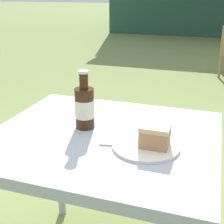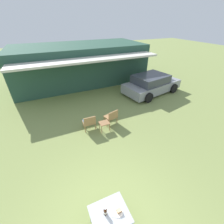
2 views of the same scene
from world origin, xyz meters
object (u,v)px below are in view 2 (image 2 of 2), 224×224
parked_car (151,84)px  patio_table (110,215)px  cake_on_plate (118,212)px  wicker_chair_plain (112,116)px  cola_bottle_near (105,212)px  garden_side_table (104,124)px  wicker_chair_cushioned (89,122)px

parked_car → patio_table: 8.16m
cake_on_plate → wicker_chair_plain: bearing=68.0°
parked_car → cola_bottle_near: size_ratio=18.44×
wicker_chair_plain → cake_on_plate: (-1.57, -3.88, 0.31)m
parked_car → garden_side_table: size_ratio=9.56×
wicker_chair_cushioned → parked_car: bearing=-155.4°
wicker_chair_cushioned → cola_bottle_near: size_ratio=3.28×
wicker_chair_cushioned → garden_side_table: wicker_chair_cushioned is taller
wicker_chair_cushioned → cola_bottle_near: 3.91m
parked_car → cola_bottle_near: parked_car is taller
patio_table → cola_bottle_near: bearing=157.0°
wicker_chair_plain → garden_side_table: (-0.49, -0.31, -0.07)m
parked_car → garden_side_table: parked_car is taller
wicker_chair_cushioned → cake_on_plate: bearing=84.0°
wicker_chair_cushioned → cola_bottle_near: (-0.76, -3.81, 0.37)m
wicker_chair_cushioned → cake_on_plate: cake_on_plate is taller
wicker_chair_plain → cola_bottle_near: cola_bottle_near is taller
patio_table → cola_bottle_near: cola_bottle_near is taller
wicker_chair_cushioned → cola_bottle_near: bearing=79.9°
wicker_chair_cushioned → patio_table: wicker_chair_cushioned is taller
parked_car → cake_on_plate: bearing=-142.6°
parked_car → garden_side_table: 4.95m
cake_on_plate → cola_bottle_near: cola_bottle_near is taller
cake_on_plate → cola_bottle_near: 0.29m
cake_on_plate → cola_bottle_near: bearing=162.3°
parked_car → wicker_chair_plain: size_ratio=5.62×
patio_table → cake_on_plate: size_ratio=3.61×
wicker_chair_plain → cola_bottle_near: bearing=48.8°
parked_car → wicker_chair_cushioned: (-4.89, -2.12, -0.18)m
cake_on_plate → parked_car: bearing=48.2°
wicker_chair_plain → garden_side_table: 0.58m
garden_side_table → wicker_chair_plain: bearing=32.0°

